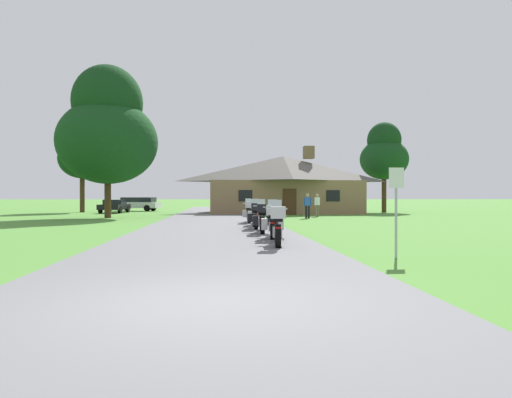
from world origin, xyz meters
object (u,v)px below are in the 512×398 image
bystander_blue_shirt_beside_signpost (308,204)px  tree_left_near (108,130)px  motorcycle_black_fourth_in_row (255,216)px  parked_black_sedan_far_left (115,206)px  motorcycle_red_nearest_to_camera (277,226)px  motorcycle_silver_farthest_in_row (249,212)px  tree_left_far (82,154)px  bystander_white_shirt_near_lodge (317,204)px  parked_white_suv_far_left (137,203)px  motorcycle_green_second_in_row (272,222)px  metal_signpost_roadside (396,201)px  motorcycle_yellow_third_in_row (262,219)px  tree_right_of_lodge (384,154)px  motorcycle_black_fifth_in_row (255,214)px

bystander_blue_shirt_beside_signpost → tree_left_near: bearing=-172.6°
motorcycle_black_fourth_in_row → parked_black_sedan_far_left: 24.60m
motorcycle_red_nearest_to_camera → motorcycle_silver_farthest_in_row: bearing=95.8°
bystander_blue_shirt_beside_signpost → tree_left_far: bearing=158.7°
motorcycle_silver_farthest_in_row → bystander_blue_shirt_beside_signpost: (4.32, 5.60, 0.34)m
bystander_white_shirt_near_lodge → parked_white_suv_far_left: bearing=96.6°
motorcycle_silver_farthest_in_row → parked_black_sedan_far_left: (-10.99, 17.36, 0.03)m
motorcycle_red_nearest_to_camera → tree_left_far: 34.41m
motorcycle_black_fourth_in_row → bystander_white_shirt_near_lodge: (5.56, 12.75, 0.32)m
motorcycle_red_nearest_to_camera → parked_black_sedan_far_left: (-11.03, 28.87, 0.02)m
motorcycle_silver_farthest_in_row → motorcycle_green_second_in_row: bearing=-87.4°
parked_white_suv_far_left → bystander_white_shirt_near_lodge: bearing=-121.3°
motorcycle_green_second_in_row → tree_left_far: tree_left_far is taller
metal_signpost_roadside → motorcycle_yellow_third_in_row: bearing=110.2°
bystander_blue_shirt_beside_signpost → tree_right_of_lodge: bearing=65.2°
motorcycle_yellow_third_in_row → bystander_white_shirt_near_lodge: (5.50, 15.12, 0.32)m
motorcycle_silver_farthest_in_row → bystander_blue_shirt_beside_signpost: bystander_blue_shirt_beside_signpost is taller
motorcycle_black_fifth_in_row → motorcycle_yellow_third_in_row: bearing=-86.2°
bystander_blue_shirt_beside_signpost → motorcycle_yellow_third_in_row: bearing=-93.8°
motorcycle_black_fourth_in_row → bystander_blue_shirt_beside_signpost: bearing=68.0°
tree_left_far → tree_left_near: (5.19, -11.94, 0.50)m
tree_left_far → tree_left_near: 13.03m
tree_left_near → parked_black_sedan_far_left: (-1.78, 9.96, -5.39)m
motorcycle_black_fourth_in_row → parked_white_suv_far_left: 29.10m
motorcycle_yellow_third_in_row → motorcycle_red_nearest_to_camera: bearing=-86.4°
metal_signpost_roadside → tree_right_of_lodge: 33.38m
motorcycle_black_fourth_in_row → parked_white_suv_far_left: size_ratio=0.43×
motorcycle_yellow_third_in_row → parked_white_suv_far_left: size_ratio=0.43×
motorcycle_silver_farthest_in_row → motorcycle_yellow_third_in_row: bearing=-88.2°
tree_left_far → parked_white_suv_far_left: 7.36m
motorcycle_yellow_third_in_row → parked_white_suv_far_left: parked_white_suv_far_left is taller
tree_left_near → parked_white_suv_far_left: (-0.70, 15.30, -5.25)m
motorcycle_green_second_in_row → tree_left_far: (-14.57, 28.60, 4.92)m
motorcycle_red_nearest_to_camera → tree_left_near: 21.74m
motorcycle_green_second_in_row → tree_left_near: 19.87m
motorcycle_red_nearest_to_camera → motorcycle_green_second_in_row: size_ratio=1.00×
tree_right_of_lodge → motorcycle_green_second_in_row: bearing=-117.5°
motorcycle_silver_farthest_in_row → metal_signpost_roadside: 14.17m
tree_left_far → motorcycle_silver_farthest_in_row: bearing=-53.3°
motorcycle_black_fifth_in_row → tree_left_near: tree_left_near is taller
tree_left_near → tree_left_far: bearing=113.5°
metal_signpost_roadside → tree_right_of_lodge: bearing=69.9°
motorcycle_yellow_third_in_row → parked_black_sedan_far_left: bearing=117.9°
motorcycle_black_fourth_in_row → motorcycle_silver_farthest_in_row: bearing=90.5°
tree_right_of_lodge → parked_black_sedan_far_left: 25.42m
motorcycle_black_fourth_in_row → motorcycle_black_fifth_in_row: 2.46m
motorcycle_black_fourth_in_row → tree_left_far: (-14.37, 24.00, 4.92)m
bystander_white_shirt_near_lodge → parked_black_sedan_far_left: bearing=110.7°
tree_left_far → motorcycle_yellow_third_in_row: bearing=-61.3°
motorcycle_black_fifth_in_row → metal_signpost_roadside: bearing=-73.0°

